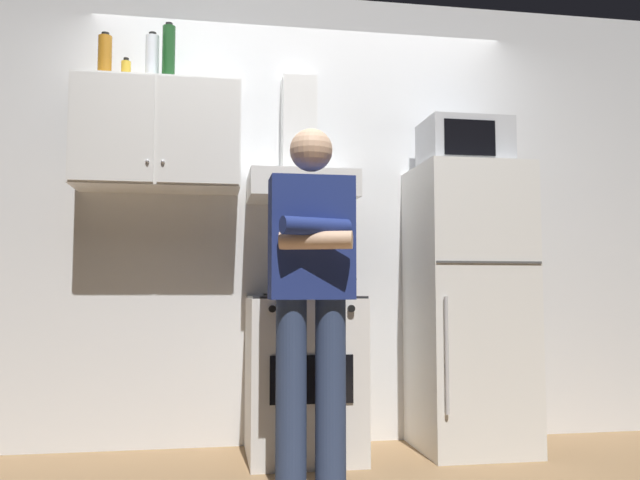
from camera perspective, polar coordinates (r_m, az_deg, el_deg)
The scene contains 13 objects.
ground_plane at distance 3.47m, azimuth -0.00°, elevation -19.30°, with size 7.00×7.00×0.00m, color olive.
back_wall_tiled at distance 3.97m, azimuth -1.43°, elevation 2.21°, with size 4.80×0.10×2.70m, color white.
upper_cabinet at distance 3.79m, azimuth -13.89°, elevation 8.80°, with size 0.90×0.37×0.60m.
stove_oven at distance 3.62m, azimuth -1.46°, elevation -11.69°, with size 0.60×0.62×0.87m.
range_hood at distance 3.78m, azimuth -1.69°, elevation 6.34°, with size 0.60×0.44×0.75m.
refrigerator at distance 3.84m, azimuth 12.79°, elevation -5.67°, with size 0.60×0.62×1.60m.
microwave at distance 3.95m, azimuth 12.44°, elevation 8.09°, with size 0.48×0.37×0.28m.
person_standing at distance 2.99m, azimuth -0.77°, elevation -4.22°, with size 0.38×0.33×1.64m.
cooking_pot at distance 3.50m, azimuth 0.95°, elevation -3.95°, with size 0.28×0.18×0.09m.
bottle_liquor_amber at distance 3.93m, azimuth -18.23°, elevation 14.88°, with size 0.07×0.07×0.26m.
bottle_wine_green at distance 3.93m, azimuth -13.04°, elevation 15.44°, with size 0.07×0.07×0.35m.
bottle_vodka_clear at distance 3.95m, azimuth -14.40°, elevation 14.96°, with size 0.08×0.08×0.30m.
bottle_spice_jar at distance 3.90m, azimuth -16.54°, elevation 13.95°, with size 0.05×0.05×0.13m.
Camera 1 is at (-0.55, -3.31, 0.89)m, focal length 36.76 mm.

